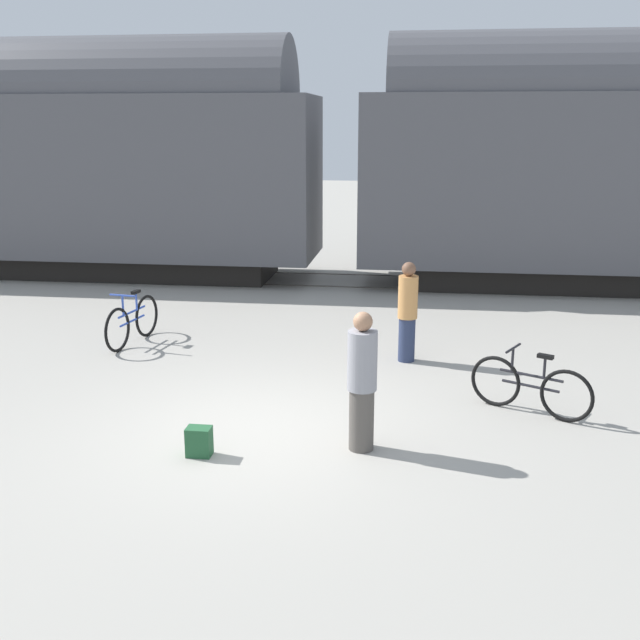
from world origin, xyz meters
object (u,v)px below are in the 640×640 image
at_px(freight_train, 339,154).
at_px(bicycle_black, 530,387).
at_px(person_in_grey, 362,382).
at_px(bicycle_blue, 132,321).
at_px(backpack, 199,442).
at_px(person_in_tan, 408,312).

relative_size(freight_train, bicycle_black, 19.49).
bearing_deg(freight_train, person_in_grey, -82.17).
distance_m(bicycle_black, person_in_grey, 2.53).
distance_m(freight_train, bicycle_blue, 6.89).
bearing_deg(bicycle_black, freight_train, 112.74).
distance_m(bicycle_blue, backpack, 4.80).
relative_size(person_in_tan, backpack, 4.69).
height_order(bicycle_black, person_in_grey, person_in_grey).
xyz_separation_m(bicycle_blue, person_in_grey, (4.20, -3.74, 0.43)).
bearing_deg(bicycle_blue, freight_train, 62.97).
xyz_separation_m(person_in_tan, backpack, (-2.26, -3.82, -0.64)).
relative_size(bicycle_black, backpack, 4.33).
bearing_deg(person_in_tan, backpack, -146.07).
relative_size(person_in_grey, backpack, 4.84).
relative_size(freight_train, bicycle_blue, 16.95).
xyz_separation_m(bicycle_black, backpack, (-3.89, -1.80, -0.20)).
height_order(freight_train, person_in_tan, freight_train).
height_order(bicycle_blue, backpack, bicycle_blue).
distance_m(freight_train, backpack, 10.26).
bearing_deg(backpack, bicycle_black, 24.79).
height_order(freight_train, backpack, freight_train).
xyz_separation_m(freight_train, bicycle_black, (3.38, -8.06, -2.60)).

